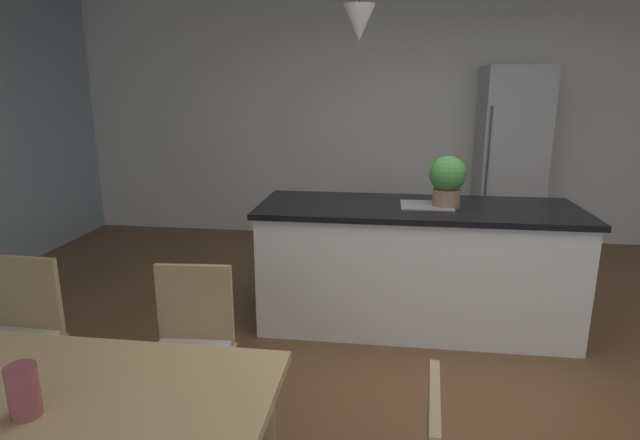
# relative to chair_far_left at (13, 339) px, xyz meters

# --- Properties ---
(ground_plane) EXTENTS (10.00, 8.40, 0.04)m
(ground_plane) POSITION_rel_chair_far_left_xyz_m (2.28, 0.60, -0.49)
(ground_plane) COLOR brown
(wall_back_kitchen) EXTENTS (10.00, 0.12, 2.70)m
(wall_back_kitchen) POSITION_rel_chair_far_left_xyz_m (2.28, 3.86, 0.88)
(wall_back_kitchen) COLOR white
(wall_back_kitchen) RESTS_ON ground_plane
(chair_far_left) EXTENTS (0.41, 0.41, 0.87)m
(chair_far_left) POSITION_rel_chair_far_left_xyz_m (0.00, 0.00, 0.00)
(chair_far_left) COLOR tan
(chair_far_left) RESTS_ON ground_plane
(chair_far_right) EXTENTS (0.43, 0.43, 0.87)m
(chair_far_right) POSITION_rel_chair_far_left_xyz_m (0.93, -0.00, 0.00)
(chair_far_right) COLOR tan
(chair_far_right) RESTS_ON ground_plane
(kitchen_island) EXTENTS (2.25, 0.83, 0.91)m
(kitchen_island) POSITION_rel_chair_far_left_xyz_m (2.06, 1.46, -0.01)
(kitchen_island) COLOR white
(kitchen_island) RESTS_ON ground_plane
(refrigerator) EXTENTS (0.64, 0.67, 1.93)m
(refrigerator) POSITION_rel_chair_far_left_xyz_m (3.11, 3.46, 0.49)
(refrigerator) COLOR #B2B5B7
(refrigerator) RESTS_ON ground_plane
(pendant_over_island_main) EXTENTS (0.21, 0.21, 0.70)m
(pendant_over_island_main) POSITION_rel_chair_far_left_xyz_m (1.63, 1.46, 1.65)
(pendant_over_island_main) COLOR black
(potted_plant_on_island) EXTENTS (0.25, 0.25, 0.36)m
(potted_plant_on_island) POSITION_rel_chair_far_left_xyz_m (2.26, 1.46, 0.62)
(potted_plant_on_island) COLOR #8C664C
(potted_plant_on_island) RESTS_ON kitchen_island
(vase_on_dining_table) EXTENTS (0.09, 0.09, 0.17)m
(vase_on_dining_table) POSITION_rel_chair_far_left_xyz_m (0.77, -0.87, 0.33)
(vase_on_dining_table) COLOR #994C51
(vase_on_dining_table) RESTS_ON dining_table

